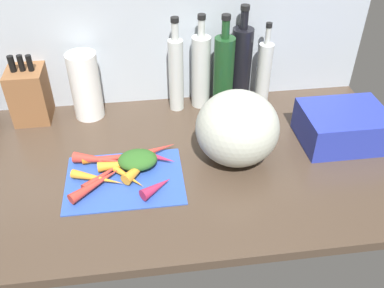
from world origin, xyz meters
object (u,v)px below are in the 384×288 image
object	(u,v)px
carrot_6	(157,187)
paper_towel_roll	(86,86)
cutting_board	(125,179)
carrot_1	(125,164)
carrot_3	(104,175)
bottle_3	(241,65)
carrot_7	(152,151)
bottle_1	(201,71)
carrot_2	(104,159)
carrot_8	(97,183)
bottle_0	(176,73)
carrot_11	(99,160)
winter_squash	(237,128)
bottle_4	(264,72)
carrot_10	(129,177)
carrot_5	(141,166)
knife_block	(30,94)
dish_rack	(342,126)
bottle_2	(223,73)
carrot_4	(98,178)
carrot_9	(157,157)

from	to	relation	value
carrot_6	paper_towel_roll	size ratio (longest dim) A/B	0.42
cutting_board	carrot_1	distance (cm)	5.05
carrot_3	bottle_3	world-z (taller)	bottle_3
cutting_board	carrot_7	size ratio (longest dim) A/B	2.11
bottle_1	carrot_2	bearing A→B (deg)	-138.52
carrot_6	paper_towel_roll	world-z (taller)	paper_towel_roll
carrot_8	bottle_0	world-z (taller)	bottle_0
carrot_11	winter_squash	xyz separation A→B (cm)	(42.34, -1.63, 8.96)
cutting_board	carrot_2	world-z (taller)	carrot_2
carrot_11	bottle_4	world-z (taller)	bottle_4
carrot_3	carrot_10	bearing A→B (deg)	-15.35
carrot_2	carrot_7	bearing A→B (deg)	4.35
carrot_10	bottle_4	distance (cm)	64.59
carrot_2	bottle_1	world-z (taller)	bottle_1
carrot_5	carrot_7	distance (cm)	7.65
carrot_3	bottle_0	size ratio (longest dim) A/B	0.45
paper_towel_roll	bottle_0	distance (cm)	31.78
winter_squash	knife_block	xyz separation A→B (cm)	(-66.30, 32.38, -1.76)
carrot_10	dish_rack	size ratio (longest dim) A/B	0.46
carrot_8	bottle_2	size ratio (longest dim) A/B	0.50
carrot_3	dish_rack	size ratio (longest dim) A/B	0.58
carrot_4	carrot_8	xyz separation A→B (cm)	(-0.14, -2.33, 0.21)
carrot_1	carrot_4	bearing A→B (deg)	-146.77
carrot_8	paper_towel_roll	xyz separation A→B (cm)	(-4.25, 40.09, 9.64)
carrot_1	dish_rack	size ratio (longest dim) A/B	0.60
cutting_board	bottle_4	size ratio (longest dim) A/B	1.12
carrot_3	bottle_2	xyz separation A→B (cm)	(41.84, 34.06, 12.53)
carrot_7	bottle_1	bearing A→B (deg)	56.00
carrot_2	carrot_8	distance (cm)	11.54
bottle_0	bottle_1	world-z (taller)	same
carrot_1	carrot_6	size ratio (longest dim) A/B	1.59
carrot_2	bottle_2	distance (cm)	51.36
carrot_9	bottle_1	distance (cm)	39.19
cutting_board	carrot_7	bearing A→B (deg)	48.03
carrot_4	knife_block	size ratio (longest dim) A/B	0.66
bottle_4	carrot_8	bearing A→B (deg)	-145.39
carrot_10	knife_block	xyz separation A→B (cm)	(-33.01, 39.34, 7.87)
carrot_4	carrot_11	bearing A→B (deg)	89.65
knife_block	bottle_3	distance (cm)	75.19
carrot_3	carrot_6	world-z (taller)	carrot_6
winter_squash	bottle_0	bearing A→B (deg)	115.30
carrot_3	bottle_0	world-z (taller)	bottle_0
carrot_5	bottle_0	size ratio (longest dim) A/B	0.44
carrot_6	winter_squash	size ratio (longest dim) A/B	0.40
carrot_7	dish_rack	xyz separation A→B (cm)	(62.52, 0.76, 3.30)
cutting_board	dish_rack	world-z (taller)	dish_rack
carrot_2	cutting_board	bearing A→B (deg)	-54.33
carrot_7	paper_towel_roll	bearing A→B (deg)	126.99
carrot_4	carrot_6	xyz separation A→B (cm)	(16.84, -6.34, 0.37)
carrot_8	bottle_2	distance (cm)	59.28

